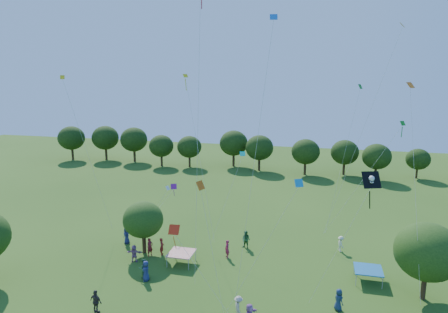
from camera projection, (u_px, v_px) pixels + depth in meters
near_tree_north at (143, 220)px, 37.43m from camera, size 3.79×3.79×5.05m
near_tree_east at (428, 252)px, 29.51m from camera, size 4.78×4.78×5.99m
treeline at (271, 148)px, 69.48m from camera, size 88.01×8.77×6.77m
tent_red_stripe at (181, 253)px, 35.66m from camera, size 2.20×2.20×1.10m
tent_blue at (368, 270)px, 32.63m from camera, size 2.20×2.20×1.10m
crowd_person_0 at (127, 235)px, 40.01m from camera, size 0.95×0.85×1.71m
crowd_person_1 at (150, 247)px, 37.29m from camera, size 0.67×0.76×1.72m
crowd_person_2 at (144, 268)px, 33.24m from camera, size 0.95×0.80×1.70m
crowd_person_3 at (341, 244)px, 38.20m from camera, size 0.80×1.11×1.55m
crowd_person_6 at (339, 300)px, 28.68m from camera, size 0.84×0.91×1.65m
crowd_person_7 at (162, 246)px, 37.53m from camera, size 0.52×0.69×1.65m
crowd_person_8 at (246, 240)px, 38.90m from camera, size 0.97×0.72×1.77m
crowd_person_9 at (239, 307)px, 27.77m from camera, size 0.87×1.18×1.64m
crowd_person_10 at (96, 302)px, 28.34m from camera, size 1.11×0.70×1.76m
crowd_person_11 at (134, 253)px, 36.12m from camera, size 1.56×0.76×1.60m
crowd_person_12 at (146, 271)px, 32.80m from camera, size 0.71×0.95×1.72m
crowd_person_13 at (227, 249)px, 36.89m from camera, size 0.69×0.76×1.71m
pirate_kite at (370, 182)px, 23.85m from camera, size 3.95×1.37×9.70m
red_high_kite at (200, 26)px, 28.55m from camera, size 0.63×3.42×23.78m
small_kite_0 at (204, 206)px, 24.56m from camera, size 1.54×0.90×9.06m
small_kite_1 at (412, 127)px, 29.86m from camera, size 1.06×6.85×14.83m
small_kite_2 at (80, 132)px, 36.35m from camera, size 1.86×4.08×15.34m
small_kite_3 at (352, 122)px, 38.55m from camera, size 2.82×2.84×14.48m
small_kite_4 at (261, 112)px, 24.71m from camera, size 2.36×0.79×18.93m
small_kite_5 at (171, 191)px, 41.69m from camera, size 2.74×3.19×4.13m
small_kite_6 at (164, 194)px, 39.93m from camera, size 2.65×1.09×4.48m
small_kite_7 at (237, 169)px, 38.20m from camera, size 2.57×3.57×8.10m
small_kite_8 at (179, 238)px, 25.64m from camera, size 3.87×0.62×5.92m
small_kite_9 at (378, 90)px, 34.77m from camera, size 5.70×1.44×19.61m
small_kite_10 at (193, 119)px, 37.57m from camera, size 3.76×2.96×15.44m
small_kite_11 at (382, 154)px, 34.54m from camera, size 6.13×2.75×11.61m
small_kite_12 at (281, 215)px, 23.28m from camera, size 4.72×1.54×9.66m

